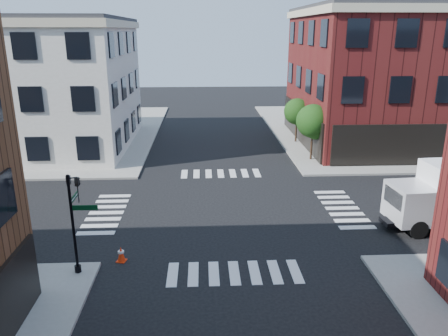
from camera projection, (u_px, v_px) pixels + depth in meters
name	position (u px, v px, depth m)	size (l,w,h in m)	color
ground	(226.00, 210.00, 25.83)	(120.00, 120.00, 0.00)	black
sidewalk_ne	(410.00, 129.00, 46.81)	(30.00, 30.00, 0.15)	gray
sidewalk_nw	(11.00, 134.00, 44.81)	(30.00, 30.00, 0.15)	gray
building_ne	(438.00, 78.00, 40.25)	(25.00, 16.00, 12.00)	#4C1313
building_nw	(1.00, 86.00, 38.51)	(22.00, 16.00, 11.00)	beige
tree_near	(314.00, 123.00, 34.74)	(2.69, 2.69, 4.49)	black
tree_far	(298.00, 113.00, 40.55)	(2.43, 2.43, 4.07)	black
signal_pole	(74.00, 213.00, 18.29)	(1.29, 1.24, 4.60)	black
traffic_cone	(121.00, 254.00, 20.05)	(0.49, 0.49, 0.74)	red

